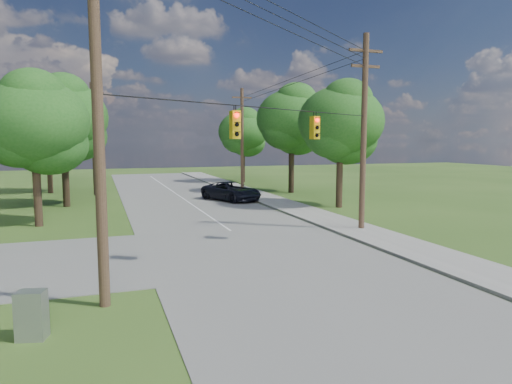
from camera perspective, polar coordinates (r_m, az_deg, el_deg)
name	(u,v)px	position (r m, az deg, el deg)	size (l,w,h in m)	color
ground	(256,293)	(15.03, -0.05, -12.54)	(140.00, 140.00, 0.00)	#32521B
main_road	(262,252)	(20.19, 0.71, -7.53)	(10.00, 100.00, 0.03)	gray
sidewalk_east	(391,240)	(23.25, 16.53, -5.81)	(2.60, 100.00, 0.12)	#A19E96
pole_sw	(97,93)	(13.91, -19.26, 11.62)	(2.00, 0.32, 12.00)	brown
pole_ne	(364,130)	(25.35, 13.33, 7.58)	(2.00, 0.32, 10.50)	brown
pole_north_e	(242,138)	(45.50, -1.75, 6.74)	(2.00, 0.32, 10.00)	brown
pole_north_w	(93,138)	(43.44, -19.65, 6.38)	(2.00, 0.32, 10.00)	brown
power_lines	(213,62)	(26.07, -5.39, 15.83)	(13.93, 29.62, 4.93)	black
traffic_signals	(279,126)	(19.26, 2.88, 8.24)	(4.91, 3.27, 1.05)	#E3B40D
tree_w_near	(34,122)	(28.66, -26.05, 7.86)	(6.00, 6.00, 8.40)	#3B2B1D
tree_w_mid	(63,117)	(36.56, -23.01, 8.59)	(6.40, 6.40, 9.22)	#3B2B1D
tree_w_far	(47,126)	(46.67, -24.63, 7.53)	(6.00, 6.00, 8.73)	#3B2B1D
tree_e_near	(341,122)	(33.84, 10.54, 8.64)	(6.20, 6.20, 8.81)	#3B2B1D
tree_e_mid	(292,119)	(43.04, 4.49, 9.11)	(6.60, 6.60, 9.64)	#3B2B1D
tree_e_far	(243,132)	(53.92, -1.64, 7.53)	(5.80, 5.80, 8.32)	#3B2B1D
car_main_north	(231,191)	(37.18, -3.11, 0.11)	(2.54, 5.50, 1.53)	black
control_cabinet	(32,315)	(12.88, -26.25, -13.63)	(0.68, 0.49, 1.22)	gray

